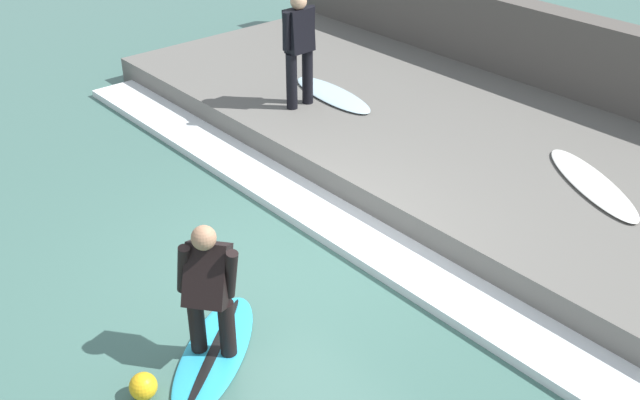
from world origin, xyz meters
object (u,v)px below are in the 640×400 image
object	(u,v)px
surfer_waiting_near	(299,44)
surfboard_riding	(215,353)
surfer_riding	(208,285)
surfboard_waiting_near	(332,94)
marker_buoy	(143,386)
surfboard_spare	(592,183)

from	to	relation	value
surfer_waiting_near	surfboard_riding	bearing A→B (deg)	-138.76
surfboard_riding	surfer_riding	distance (m)	0.81
surfboard_riding	surfer_riding	xyz separation A→B (m)	(0.00, -0.00, 0.81)
surfboard_waiting_near	surfer_waiting_near	bearing A→B (deg)	174.72
surfboard_riding	marker_buoy	xyz separation A→B (m)	(-0.78, -0.04, 0.10)
surfboard_riding	surfboard_spare	distance (m)	5.11
surfer_waiting_near	marker_buoy	bearing A→B (deg)	-143.54
surfer_riding	marker_buoy	distance (m)	1.06
surfer_riding	marker_buoy	size ratio (longest dim) A/B	5.54
surfboard_spare	surfboard_waiting_near	bearing A→B (deg)	97.06
surfboard_spare	marker_buoy	size ratio (longest dim) A/B	7.58
surfer_riding	surfer_waiting_near	bearing A→B (deg)	41.24
surfer_waiting_near	surfboard_spare	world-z (taller)	surfer_waiting_near
surfer_waiting_near	marker_buoy	xyz separation A→B (m)	(-4.66, -3.44, -1.26)
surfer_riding	surfboard_riding	bearing A→B (deg)	90.00
surfer_riding	surfboard_waiting_near	xyz separation A→B (m)	(4.49, 3.34, -0.39)
surfboard_riding	surfer_waiting_near	bearing A→B (deg)	41.24
marker_buoy	surfer_riding	bearing A→B (deg)	3.28
surfboard_riding	surfboard_spare	world-z (taller)	surfboard_spare
surfboard_waiting_near	marker_buoy	world-z (taller)	surfboard_waiting_near
surfboard_riding	surfboard_spare	size ratio (longest dim) A/B	0.90
surfboard_waiting_near	surfboard_spare	size ratio (longest dim) A/B	0.96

